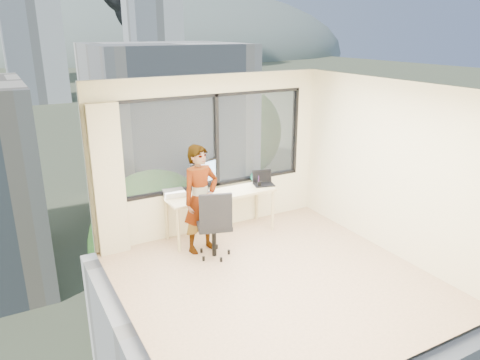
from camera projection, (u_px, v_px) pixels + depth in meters
floor at (275, 279)px, 6.24m from camera, size 4.00×4.00×0.01m
ceiling at (280, 88)px, 5.42m from camera, size 4.00×4.00×0.01m
wall_front at (397, 255)px, 4.17m from camera, size 4.00×0.01×2.60m
wall_left at (123, 220)px, 4.92m from camera, size 0.01×4.00×2.60m
wall_right at (390, 169)px, 6.74m from camera, size 0.01×4.00×2.60m
window_wall at (213, 141)px, 7.45m from camera, size 3.30×0.16×1.55m
curtain at (109, 181)px, 6.66m from camera, size 0.45×0.14×2.30m
desk at (221, 213)px, 7.51m from camera, size 1.80×0.60×0.75m
chair at (214, 222)px, 6.73m from camera, size 0.70×0.70×1.10m
person at (201, 199)px, 6.84m from camera, size 0.68×0.51×1.67m
monitor at (204, 177)px, 7.24m from camera, size 0.57×0.31×0.56m
game_console at (174, 193)px, 7.24m from camera, size 0.36×0.32×0.08m
laptop at (264, 179)px, 7.68m from camera, size 0.41×0.43×0.22m
cellphone at (201, 197)px, 7.16m from camera, size 0.13×0.10×0.01m
pen_cup at (259, 184)px, 7.64m from camera, size 0.08×0.08×0.09m
handbag at (257, 176)px, 7.87m from camera, size 0.29×0.18×0.20m
exterior_ground at (5, 104)px, 110.50m from camera, size 400.00×400.00×0.04m
near_bldg_b at (167, 127)px, 45.22m from camera, size 14.00×13.00×16.00m
near_bldg_c at (371, 156)px, 46.06m from camera, size 12.00×10.00×10.00m
far_tower_b at (32, 39)px, 109.40m from camera, size 13.00×13.00×30.00m
far_tower_c at (154, 43)px, 143.54m from camera, size 15.00×15.00×26.00m
hill_b at (148, 54)px, 322.47m from camera, size 300.00×220.00×96.00m
tree_b at (159, 263)px, 26.05m from camera, size 7.60×7.60×9.00m
tree_c at (245, 141)px, 52.40m from camera, size 8.40×8.40×10.00m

